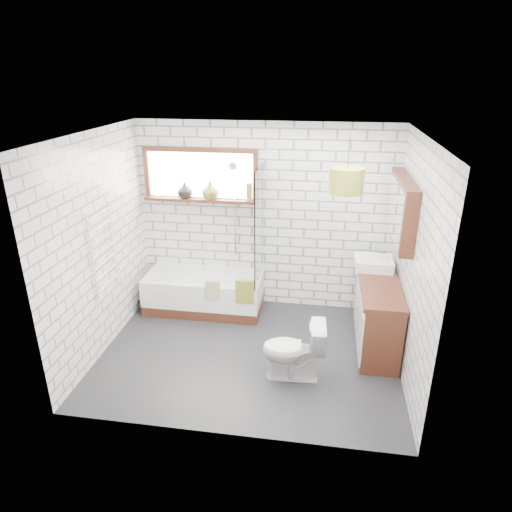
% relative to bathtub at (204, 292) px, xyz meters
% --- Properties ---
extents(floor, '(3.40, 2.60, 0.01)m').
position_rel_bathtub_xyz_m(floor, '(0.79, -0.96, -0.26)').
color(floor, black).
rests_on(floor, ground).
extents(ceiling, '(3.40, 2.60, 0.01)m').
position_rel_bathtub_xyz_m(ceiling, '(0.79, -0.96, 2.25)').
color(ceiling, white).
rests_on(ceiling, ground).
extents(wall_back, '(3.40, 0.01, 2.50)m').
position_rel_bathtub_xyz_m(wall_back, '(0.79, 0.35, 1.00)').
color(wall_back, white).
rests_on(wall_back, ground).
extents(wall_front, '(3.40, 0.01, 2.50)m').
position_rel_bathtub_xyz_m(wall_front, '(0.79, -2.26, 1.00)').
color(wall_front, white).
rests_on(wall_front, ground).
extents(wall_left, '(0.01, 2.60, 2.50)m').
position_rel_bathtub_xyz_m(wall_left, '(-0.92, -0.96, 1.00)').
color(wall_left, white).
rests_on(wall_left, ground).
extents(wall_right, '(0.01, 2.60, 2.50)m').
position_rel_bathtub_xyz_m(wall_right, '(2.49, -0.96, 1.00)').
color(wall_right, white).
rests_on(wall_right, ground).
extents(window, '(1.52, 0.16, 0.68)m').
position_rel_bathtub_xyz_m(window, '(-0.06, 0.30, 1.55)').
color(window, '#3A1910').
rests_on(window, wall_back).
extents(towel_radiator, '(0.06, 0.52, 1.00)m').
position_rel_bathtub_xyz_m(towel_radiator, '(-0.87, -0.96, 0.95)').
color(towel_radiator, white).
rests_on(towel_radiator, wall_left).
extents(mirror_cabinet, '(0.16, 1.20, 0.70)m').
position_rel_bathtub_xyz_m(mirror_cabinet, '(2.41, -0.36, 1.40)').
color(mirror_cabinet, '#3A1910').
rests_on(mirror_cabinet, wall_right).
extents(shower_riser, '(0.02, 0.02, 1.30)m').
position_rel_bathtub_xyz_m(shower_riser, '(0.39, 0.30, 1.10)').
color(shower_riser, silver).
rests_on(shower_riser, wall_back).
extents(bathtub, '(1.56, 0.69, 0.51)m').
position_rel_bathtub_xyz_m(bathtub, '(0.00, 0.00, 0.00)').
color(bathtub, white).
rests_on(bathtub, floor).
extents(shower_screen, '(0.02, 0.72, 1.50)m').
position_rel_bathtub_xyz_m(shower_screen, '(0.76, 0.00, 1.00)').
color(shower_screen, white).
rests_on(shower_screen, bathtub).
extents(towel_green, '(0.23, 0.06, 0.31)m').
position_rel_bathtub_xyz_m(towel_green, '(0.63, -0.34, 0.23)').
color(towel_green, olive).
rests_on(towel_green, bathtub).
extents(towel_beige, '(0.19, 0.05, 0.24)m').
position_rel_bathtub_xyz_m(towel_beige, '(0.22, -0.34, 0.23)').
color(towel_beige, tan).
rests_on(towel_beige, bathtub).
extents(vanity, '(0.46, 1.42, 0.81)m').
position_rel_bathtub_xyz_m(vanity, '(2.26, -0.48, 0.15)').
color(vanity, '#3A1910').
rests_on(vanity, floor).
extents(basin, '(0.45, 0.40, 0.13)m').
position_rel_bathtub_xyz_m(basin, '(2.20, -0.10, 0.63)').
color(basin, white).
rests_on(basin, vanity).
extents(tap, '(0.04, 0.04, 0.17)m').
position_rel_bathtub_xyz_m(tap, '(2.36, -0.10, 0.70)').
color(tap, silver).
rests_on(tap, vanity).
extents(toilet, '(0.42, 0.68, 0.67)m').
position_rel_bathtub_xyz_m(toilet, '(1.33, -1.32, 0.08)').
color(toilet, white).
rests_on(toilet, floor).
extents(vase_olive, '(0.23, 0.23, 0.23)m').
position_rel_bathtub_xyz_m(vase_olive, '(0.07, 0.27, 1.34)').
color(vase_olive, olive).
rests_on(vase_olive, window).
extents(vase_dark, '(0.21, 0.21, 0.21)m').
position_rel_bathtub_xyz_m(vase_dark, '(-0.28, 0.27, 1.33)').
color(vase_dark, black).
rests_on(vase_dark, window).
extents(bottle, '(0.08, 0.08, 0.23)m').
position_rel_bathtub_xyz_m(bottle, '(0.59, 0.27, 1.34)').
color(bottle, olive).
rests_on(bottle, window).
extents(pendant, '(0.33, 0.33, 0.25)m').
position_rel_bathtub_xyz_m(pendant, '(1.76, -1.00, 1.85)').
color(pendant, olive).
rests_on(pendant, ceiling).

